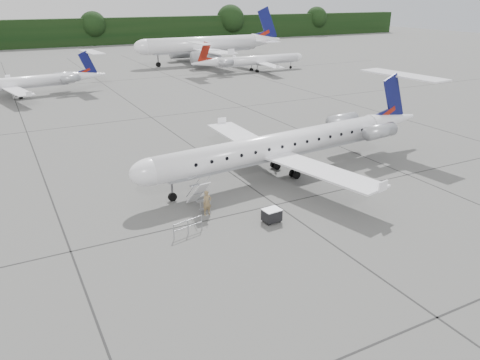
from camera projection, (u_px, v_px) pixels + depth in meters
ground at (338, 204)px, 35.12m from camera, size 320.00×320.00×0.00m
treeline at (64, 33)px, 140.61m from camera, size 260.00×4.00×8.00m
main_regional_jet at (276, 134)px, 39.27m from camera, size 31.14×23.80×7.49m
airstair at (198, 193)px, 33.98m from camera, size 1.07×2.36×2.35m
passenger at (207, 203)px, 33.07m from camera, size 0.69×0.47×1.83m
safety_railing at (188, 227)px, 30.51m from camera, size 2.17×0.55×1.00m
baggage_cart at (272, 215)px, 32.15m from camera, size 1.23×1.02×1.01m
bg_narrowbody at (202, 37)px, 104.03m from camera, size 33.26×23.96×11.94m
bg_regional_left at (10, 77)px, 69.88m from camera, size 25.38×19.45×6.23m
bg_regional_right at (258, 55)px, 94.89m from camera, size 24.30×17.65×6.32m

